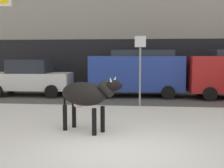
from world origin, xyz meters
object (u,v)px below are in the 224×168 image
at_px(cow_black, 85,95).
at_px(pedestrian_near_billboard, 6,74).
at_px(street_sign, 140,65).
at_px(car_blue_van, 137,72).
at_px(car_white_sedan, 30,78).

height_order(cow_black, pedestrian_near_billboard, pedestrian_near_billboard).
bearing_deg(street_sign, cow_black, -108.39).
relative_size(cow_black, pedestrian_near_billboard, 1.09).
bearing_deg(cow_black, pedestrian_near_billboard, 125.77).
xyz_separation_m(car_blue_van, street_sign, (0.22, -2.93, 0.43)).
height_order(car_white_sedan, car_blue_van, car_blue_van).
bearing_deg(street_sign, pedestrian_near_billboard, 146.12).
relative_size(car_blue_van, pedestrian_near_billboard, 2.70).
bearing_deg(street_sign, car_blue_van, 94.30).
distance_m(cow_black, car_blue_van, 7.18).
bearing_deg(car_white_sedan, pedestrian_near_billboard, 132.46).
bearing_deg(car_white_sedan, cow_black, -57.67).
distance_m(cow_black, pedestrian_near_billboard, 12.12).
height_order(car_white_sedan, pedestrian_near_billboard, car_white_sedan).
relative_size(car_white_sedan, car_blue_van, 0.91).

